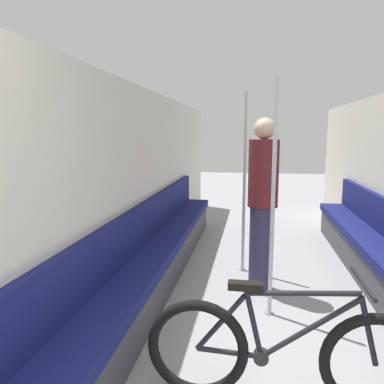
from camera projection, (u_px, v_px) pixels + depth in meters
wall_left at (131, 190)px, 3.77m from camera, size 0.10×9.35×2.09m
bench_seat_row_left at (156, 259)px, 3.91m from camera, size 0.40×5.36×0.89m
bicycle at (283, 353)px, 2.19m from camera, size 1.64×0.46×0.80m
grab_pole_near at (244, 186)px, 4.28m from camera, size 0.08×0.08×2.07m
grab_pole_far at (273, 204)px, 3.21m from camera, size 0.08×0.08×2.07m
passenger_standing at (263, 203)px, 3.75m from camera, size 0.30×0.30×1.76m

